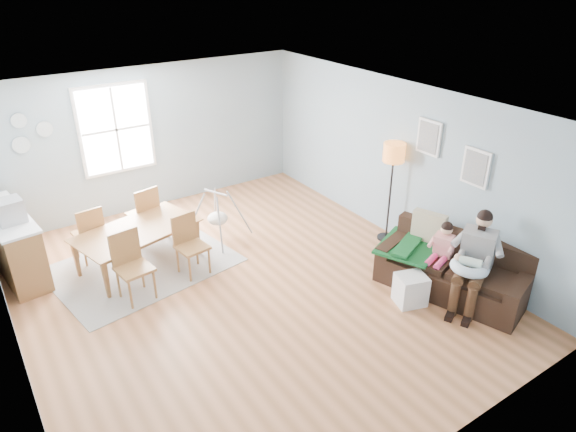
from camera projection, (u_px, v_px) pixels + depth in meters
room at (237, 130)px, 6.55m from camera, size 8.40×9.40×3.90m
window at (116, 129)px, 9.16m from camera, size 1.32×0.08×1.62m
pictures at (451, 152)px, 7.50m from camera, size 0.05×1.34×0.74m
wall_plates at (28, 133)px, 8.39m from camera, size 0.67×0.02×0.66m
sofa at (453, 273)px, 7.46m from camera, size 1.47×2.23×0.83m
green_throw at (409, 246)px, 7.68m from camera, size 1.19×1.13×0.04m
beige_pillow at (429, 228)px, 7.70m from camera, size 0.31×0.52×0.50m
father at (475, 258)px, 7.01m from camera, size 1.02×0.75×1.36m
nursing_pillow at (469, 268)px, 6.94m from camera, size 0.63×0.62×0.21m
infant at (468, 261)px, 6.91m from camera, size 0.26×0.37×0.14m
toddler at (442, 246)px, 7.33m from camera, size 0.57×0.39×0.84m
floor_lamp at (393, 161)px, 8.33m from camera, size 0.35×0.35×1.74m
storage_cube at (410, 290)px, 7.20m from camera, size 0.49×0.46×0.44m
rug at (143, 265)px, 8.18m from camera, size 2.96×2.43×0.01m
dining_table at (140, 248)px, 8.04m from camera, size 2.03×1.45×0.65m
chair_sw at (130, 261)px, 7.20m from camera, size 0.52×0.52×1.02m
chair_se at (189, 240)px, 7.80m from camera, size 0.48×0.48×0.95m
chair_nw at (90, 231)px, 8.07m from camera, size 0.48×0.48×0.95m
chair_ne at (145, 211)px, 8.65m from camera, size 0.54×0.54×1.00m
counter at (12, 243)px, 7.78m from camera, size 0.74×1.86×1.02m
monitor at (9, 211)px, 7.25m from camera, size 0.40×0.39×0.34m
baby_swing at (218, 217)px, 8.83m from camera, size 1.13×1.14×0.87m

